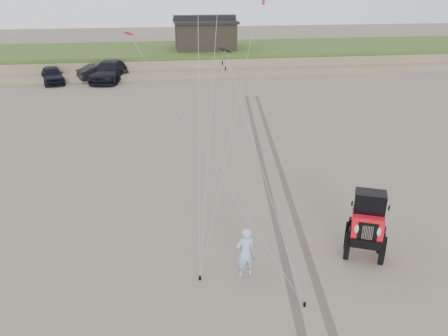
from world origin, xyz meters
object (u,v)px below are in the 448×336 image
(truck_b, at_px, (103,72))
(man, at_px, (245,252))
(cabin, at_px, (205,34))
(jeep, at_px, (366,233))
(truck_a, at_px, (52,75))
(truck_c, at_px, (109,71))

(truck_b, distance_m, man, 30.83)
(cabin, xyz_separation_m, jeep, (1.22, -35.94, -2.33))
(cabin, relative_size, jeep, 1.32)
(cabin, distance_m, truck_a, 16.06)
(cabin, relative_size, man, 3.93)
(truck_a, relative_size, man, 2.61)
(cabin, relative_size, truck_a, 1.50)
(truck_b, bearing_deg, truck_c, -145.47)
(truck_a, xyz_separation_m, man, (11.47, -29.31, 0.09))
(truck_c, distance_m, man, 30.34)
(cabin, distance_m, truck_b, 12.08)
(truck_a, distance_m, man, 31.48)
(jeep, bearing_deg, man, -150.64)
(truck_a, height_order, man, man)
(cabin, relative_size, truck_c, 1.08)
(truck_b, bearing_deg, man, 170.11)
(jeep, relative_size, man, 2.98)
(truck_b, bearing_deg, jeep, 177.31)
(truck_a, relative_size, truck_b, 0.96)
(truck_b, height_order, man, man)
(cabin, xyz_separation_m, truck_b, (-9.98, -6.34, -2.50))
(truck_a, bearing_deg, cabin, 9.56)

